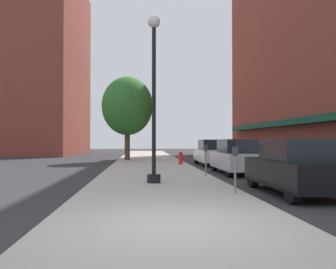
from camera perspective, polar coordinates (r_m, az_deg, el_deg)
ground_plane at (r=24.76m, az=6.39°, el=-4.67°), size 90.00×90.00×0.00m
sidewalk_slab at (r=25.33m, az=-2.99°, el=-4.46°), size 4.80×50.00×0.12m
building_right_brick at (r=34.28m, az=24.40°, el=18.78°), size 6.80×40.00×26.32m
building_far_background at (r=45.45m, az=-17.80°, el=10.69°), size 6.80×18.00×21.55m
lamppost at (r=12.56m, az=-2.29°, el=6.34°), size 0.48×0.48×5.90m
fire_hydrant at (r=22.12m, az=2.05°, el=-3.77°), size 0.33×0.26×0.79m
parking_meter_near at (r=14.60m, az=6.09°, el=-3.53°), size 0.14×0.09×1.31m
parking_meter_far at (r=10.16m, az=10.75°, el=-4.65°), size 0.14×0.09×1.31m
tree_near at (r=27.27m, az=-6.55°, el=4.55°), size 3.87×3.87×6.35m
car_black at (r=11.25m, az=19.82°, el=-4.97°), size 1.80×4.30×1.66m
car_silver at (r=17.29m, az=11.08°, el=-3.58°), size 1.80×4.30×1.66m
car_white at (r=23.15m, az=7.12°, el=-2.93°), size 1.80×4.30×1.66m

